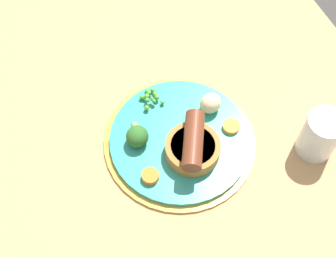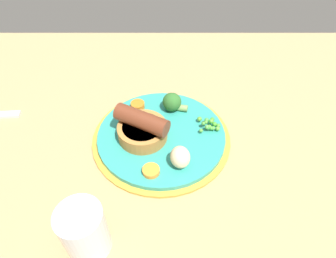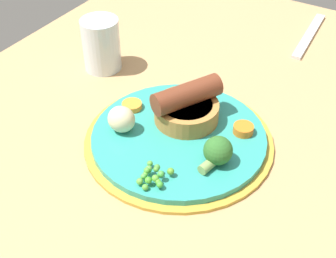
% 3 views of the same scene
% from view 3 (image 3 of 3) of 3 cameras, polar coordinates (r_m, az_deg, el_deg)
% --- Properties ---
extents(dining_table, '(1.10, 0.80, 0.03)m').
position_cam_3_polar(dining_table, '(0.64, 0.35, -4.49)').
color(dining_table, tan).
rests_on(dining_table, ground).
extents(dinner_plate, '(0.26, 0.26, 0.01)m').
position_cam_3_polar(dinner_plate, '(0.65, 1.31, -1.21)').
color(dinner_plate, '#B79333').
rests_on(dinner_plate, dining_table).
extents(sausage_pudding, '(0.10, 0.09, 0.06)m').
position_cam_3_polar(sausage_pudding, '(0.65, 2.28, 2.78)').
color(sausage_pudding, '#AD7538').
rests_on(sausage_pudding, dinner_plate).
extents(pea_pile, '(0.04, 0.04, 0.02)m').
position_cam_3_polar(pea_pile, '(0.57, -1.92, -5.63)').
color(pea_pile, '#529E3A').
rests_on(pea_pile, dinner_plate).
extents(broccoli_floret_near, '(0.05, 0.04, 0.04)m').
position_cam_3_polar(broccoli_floret_near, '(0.59, 6.03, -2.74)').
color(broccoli_floret_near, '#2D6628').
rests_on(broccoli_floret_near, dinner_plate).
extents(potato_chunk_0, '(0.04, 0.05, 0.04)m').
position_cam_3_polar(potato_chunk_0, '(0.64, -5.83, 1.06)').
color(potato_chunk_0, beige).
rests_on(potato_chunk_0, dinner_plate).
extents(carrot_slice_0, '(0.04, 0.04, 0.01)m').
position_cam_3_polar(carrot_slice_0, '(0.65, 9.17, -0.02)').
color(carrot_slice_0, orange).
rests_on(carrot_slice_0, dinner_plate).
extents(carrot_slice_1, '(0.04, 0.04, 0.01)m').
position_cam_3_polar(carrot_slice_1, '(0.69, -4.42, 2.87)').
color(carrot_slice_1, orange).
rests_on(carrot_slice_1, dinner_plate).
extents(fork, '(0.18, 0.03, 0.01)m').
position_cam_3_polar(fork, '(0.93, 16.83, 10.86)').
color(fork, silver).
rests_on(fork, dining_table).
extents(drinking_glass, '(0.06, 0.06, 0.09)m').
position_cam_3_polar(drinking_glass, '(0.79, -8.14, 10.16)').
color(drinking_glass, silver).
rests_on(drinking_glass, dining_table).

